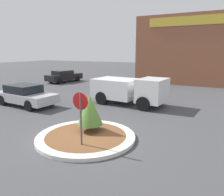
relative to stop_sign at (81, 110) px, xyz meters
name	(u,v)px	position (x,y,z in m)	size (l,w,h in m)	color
ground_plane	(86,138)	(-0.39, 0.86, -1.51)	(120.00, 120.00, 0.00)	#474749
traffic_island	(86,137)	(-0.39, 0.86, -1.43)	(4.18, 4.18, 0.15)	silver
stop_sign	(81,110)	(0.00, 0.00, 0.00)	(0.66, 0.07, 2.19)	#4C4C51
island_shrub	(90,110)	(-0.53, 1.40, -0.39)	(1.13, 1.13, 1.62)	brown
utility_truck	(129,89)	(-1.23, 7.31, -0.44)	(5.21, 2.65, 1.91)	white
storefront_building	(188,50)	(0.37, 20.81, 2.23)	(10.73, 6.07, 7.46)	#93563D
parked_sedan_black	(64,76)	(-12.57, 14.00, -0.79)	(2.40, 4.70, 1.40)	black
parked_sedan_silver	(25,95)	(-7.31, 3.75, -0.78)	(4.63, 2.21, 1.41)	#B7B7BC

